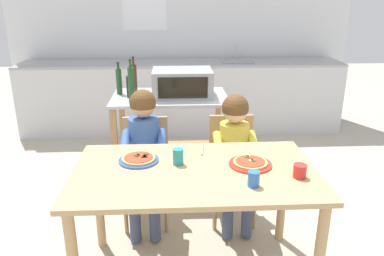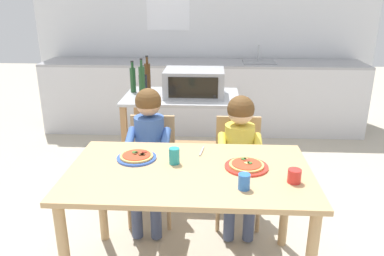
% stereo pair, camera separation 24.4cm
% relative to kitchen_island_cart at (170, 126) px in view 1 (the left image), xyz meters
% --- Properties ---
extents(ground_plane, '(12.60, 12.60, 0.00)m').
position_rel_kitchen_island_cart_xyz_m(ground_plane, '(0.15, -0.03, -0.57)').
color(ground_plane, '#B7AD99').
extents(back_wall_tiled, '(4.48, 0.13, 2.70)m').
position_rel_kitchen_island_cart_xyz_m(back_wall_tiled, '(0.14, 1.92, 0.78)').
color(back_wall_tiled, silver).
rests_on(back_wall_tiled, ground).
extents(kitchen_counter, '(4.04, 0.60, 1.09)m').
position_rel_kitchen_island_cart_xyz_m(kitchen_counter, '(0.15, 1.51, -0.12)').
color(kitchen_counter, silver).
rests_on(kitchen_counter, ground).
extents(kitchen_island_cart, '(1.02, 0.63, 0.85)m').
position_rel_kitchen_island_cart_xyz_m(kitchen_island_cart, '(0.00, 0.00, 0.00)').
color(kitchen_island_cart, '#B7BABF').
rests_on(kitchen_island_cart, ground).
extents(toaster_oven, '(0.52, 0.38, 0.23)m').
position_rel_kitchen_island_cart_xyz_m(toaster_oven, '(0.11, -0.00, 0.40)').
color(toaster_oven, '#999BA0').
rests_on(toaster_oven, kitchen_island_cart).
extents(bottle_slim_sauce, '(0.07, 0.07, 0.27)m').
position_rel_kitchen_island_cart_xyz_m(bottle_slim_sauce, '(-0.34, -0.03, 0.38)').
color(bottle_slim_sauce, black).
rests_on(bottle_slim_sauce, kitchen_island_cart).
extents(bottle_dark_olive_oil, '(0.06, 0.06, 0.33)m').
position_rel_kitchen_island_cart_xyz_m(bottle_dark_olive_oil, '(-0.32, 0.11, 0.42)').
color(bottle_dark_olive_oil, '#4C2D14').
rests_on(bottle_dark_olive_oil, kitchen_island_cart).
extents(bottle_clear_vinegar, '(0.05, 0.05, 0.36)m').
position_rel_kitchen_island_cart_xyz_m(bottle_clear_vinegar, '(-0.31, -0.21, 0.43)').
color(bottle_clear_vinegar, '#1E4723').
rests_on(bottle_clear_vinegar, kitchen_island_cart).
extents(bottle_brown_beer, '(0.05, 0.05, 0.29)m').
position_rel_kitchen_island_cart_xyz_m(bottle_brown_beer, '(-0.45, 0.10, 0.40)').
color(bottle_brown_beer, '#1E4723').
rests_on(bottle_brown_beer, kitchen_island_cart).
extents(dining_table, '(1.41, 0.82, 0.75)m').
position_rel_kitchen_island_cart_xyz_m(dining_table, '(0.15, -1.29, 0.07)').
color(dining_table, tan).
rests_on(dining_table, ground).
extents(dining_chair_left, '(0.36, 0.36, 0.81)m').
position_rel_kitchen_island_cart_xyz_m(dining_chair_left, '(-0.19, -0.60, -0.09)').
color(dining_chair_left, tan).
rests_on(dining_chair_left, ground).
extents(dining_chair_right, '(0.36, 0.36, 0.81)m').
position_rel_kitchen_island_cart_xyz_m(dining_chair_right, '(0.48, -0.59, -0.09)').
color(dining_chair_right, tan).
rests_on(dining_chair_right, ground).
extents(child_in_blue_striped_shirt, '(0.32, 0.42, 1.05)m').
position_rel_kitchen_island_cart_xyz_m(child_in_blue_striped_shirt, '(-0.19, -0.72, 0.11)').
color(child_in_blue_striped_shirt, '#424C6B').
rests_on(child_in_blue_striped_shirt, ground).
extents(child_in_yellow_shirt, '(0.32, 0.42, 1.01)m').
position_rel_kitchen_island_cart_xyz_m(child_in_yellow_shirt, '(0.48, -0.71, 0.09)').
color(child_in_yellow_shirt, '#424C6B').
rests_on(child_in_yellow_shirt, ground).
extents(pizza_plate_blue_rimmed, '(0.24, 0.24, 0.03)m').
position_rel_kitchen_island_cart_xyz_m(pizza_plate_blue_rimmed, '(-0.19, -1.15, 0.19)').
color(pizza_plate_blue_rimmed, '#3356B7').
rests_on(pizza_plate_blue_rimmed, dining_table).
extents(pizza_plate_red_rimmed, '(0.26, 0.26, 0.03)m').
position_rel_kitchen_island_cart_xyz_m(pizza_plate_red_rimmed, '(0.48, -1.25, 0.19)').
color(pizza_plate_red_rimmed, red).
rests_on(pizza_plate_red_rimmed, dining_table).
extents(drinking_cup_teal, '(0.06, 0.06, 0.10)m').
position_rel_kitchen_island_cart_xyz_m(drinking_cup_teal, '(0.05, -1.21, 0.22)').
color(drinking_cup_teal, teal).
rests_on(drinking_cup_teal, dining_table).
extents(drinking_cup_red, '(0.07, 0.07, 0.08)m').
position_rel_kitchen_island_cart_xyz_m(drinking_cup_red, '(0.72, -1.42, 0.21)').
color(drinking_cup_red, red).
rests_on(drinking_cup_red, dining_table).
extents(drinking_cup_blue, '(0.06, 0.06, 0.08)m').
position_rel_kitchen_island_cart_xyz_m(drinking_cup_blue, '(0.44, -1.51, 0.22)').
color(drinking_cup_blue, blue).
rests_on(drinking_cup_blue, dining_table).
extents(serving_spoon, '(0.03, 0.14, 0.01)m').
position_rel_kitchen_island_cart_xyz_m(serving_spoon, '(0.21, -1.03, 0.18)').
color(serving_spoon, '#B7BABF').
rests_on(serving_spoon, dining_table).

